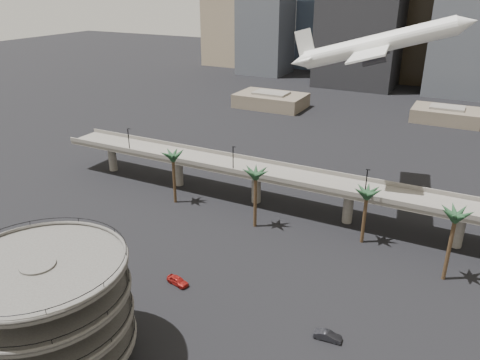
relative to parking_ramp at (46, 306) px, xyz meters
The scene contains 7 objects.
parking_ramp is the anchor object (origin of this frame).
overpass 60.46m from the parking_ramp, 77.57° to the left, with size 130.00×9.30×14.70m.
palm_trees 56.79m from the parking_ramp, 64.34° to the left, with size 76.40×18.40×14.00m.
low_buildings 147.81m from the parking_ramp, 82.26° to the left, with size 135.00×27.50×6.80m.
airborne_jet 79.69m from the parking_ramp, 71.70° to the left, with size 37.91×33.85×13.89m.
car_a 25.08m from the parking_ramp, 79.65° to the left, with size 1.72×4.27×1.46m, color maroon.
car_b 39.40m from the parking_ramp, 34.73° to the left, with size 1.43×4.11×1.35m, color black.
Camera 1 is at (31.97, -36.03, 48.58)m, focal length 35.00 mm.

